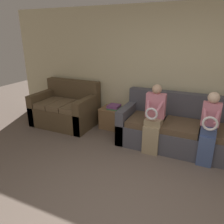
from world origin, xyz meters
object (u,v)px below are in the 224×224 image
couch_main (182,130)px  book_stack (114,107)px  side_shelf (115,118)px  child_left_seated (154,117)px  child_right_seated (209,125)px  couch_side (66,110)px

couch_main → book_stack: couch_main is taller
couch_main → side_shelf: size_ratio=3.66×
child_left_seated → book_stack: 1.22m
child_left_seated → book_stack: child_left_seated is taller
child_left_seated → child_right_seated: 0.89m
couch_main → couch_side: bearing=179.8°
couch_main → child_right_seated: bearing=-41.8°
couch_side → book_stack: (1.12, 0.22, 0.16)m
child_left_seated → side_shelf: size_ratio=1.96×
couch_main → book_stack: bearing=171.0°
couch_main → side_shelf: (-1.47, 0.24, -0.09)m
couch_main → child_right_seated: size_ratio=1.92×
couch_main → child_left_seated: bearing=-138.3°
child_left_seated → child_right_seated: size_ratio=1.03×
side_shelf → book_stack: 0.26m
couch_side → child_right_seated: child_right_seated is taller
couch_main → book_stack: (-1.48, 0.23, 0.17)m
couch_side → child_right_seated: size_ratio=1.17×
couch_side → book_stack: 1.15m
child_right_seated → book_stack: size_ratio=4.20×
child_left_seated → side_shelf: child_left_seated is taller
couch_side → side_shelf: (1.13, 0.23, -0.11)m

